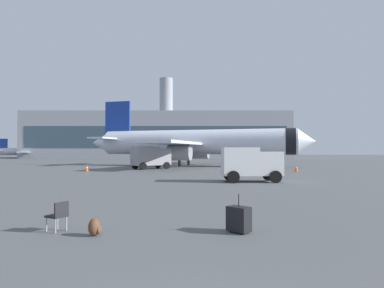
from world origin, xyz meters
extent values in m
cylinder|color=silver|center=(0.98, 50.09, 3.70)|extent=(29.91, 11.78, 3.80)
cone|color=silver|center=(16.57, 45.70, 3.70)|extent=(3.29, 4.13, 3.61)
cone|color=silver|center=(-15.00, 54.59, 3.70)|extent=(4.01, 4.16, 3.42)
cylinder|color=black|center=(14.45, 46.30, 3.70)|extent=(2.40, 4.11, 3.88)
cube|color=silver|center=(2.18, 58.06, 3.40)|extent=(8.95, 16.70, 0.36)
cube|color=silver|center=(-2.15, 42.66, 3.40)|extent=(8.95, 16.70, 0.36)
cylinder|color=gray|center=(1.50, 55.66, 2.10)|extent=(3.68, 2.98, 2.20)
cylinder|color=gray|center=(-1.48, 45.07, 2.10)|extent=(3.68, 2.98, 2.20)
cube|color=#193899|center=(-12.02, 53.75, 7.30)|extent=(4.33, 1.54, 6.40)
cube|color=silver|center=(-11.63, 56.96, 4.30)|extent=(4.13, 6.48, 0.24)
cube|color=silver|center=(-13.37, 50.80, 4.30)|extent=(4.13, 6.48, 0.24)
cylinder|color=black|center=(12.53, 46.84, 0.90)|extent=(0.36, 0.36, 1.80)
cylinder|color=black|center=(-0.30, 52.94, 0.90)|extent=(0.44, 0.44, 1.80)
cylinder|color=black|center=(-1.60, 48.32, 0.90)|extent=(0.44, 0.44, 1.80)
cylinder|color=silver|center=(-50.89, 105.92, 2.16)|extent=(17.49, 6.51, 2.22)
cone|color=silver|center=(-41.74, 108.27, 2.16)|extent=(1.88, 2.39, 2.10)
cylinder|color=black|center=(-42.98, 107.95, 2.16)|extent=(1.35, 2.39, 2.26)
cube|color=silver|center=(-52.62, 110.29, 1.98)|extent=(5.04, 9.73, 0.21)
cube|color=silver|center=(-50.29, 101.25, 1.98)|extent=(5.04, 9.73, 0.21)
cylinder|color=gray|center=(-52.25, 108.87, 1.22)|extent=(2.13, 1.71, 1.28)
cylinder|color=gray|center=(-50.65, 102.66, 1.22)|extent=(2.13, 1.71, 1.28)
cube|color=#193899|center=(-58.51, 103.95, 4.26)|extent=(2.54, 0.84, 3.73)
cube|color=silver|center=(-59.26, 105.68, 2.51)|extent=(2.34, 3.77, 0.14)
cylinder|color=black|center=(-44.11, 107.66, 0.52)|extent=(0.21, 0.21, 1.05)
cylinder|color=black|center=(-52.36, 106.98, 0.52)|extent=(0.26, 0.26, 1.05)
cylinder|color=black|center=(-51.67, 104.27, 0.52)|extent=(0.26, 0.26, 1.05)
cube|color=gray|center=(-3.74, 42.20, 1.52)|extent=(2.63, 2.76, 2.04)
cube|color=#1E232D|center=(-3.15, 42.60, 2.00)|extent=(1.18, 1.68, 0.84)
cube|color=gray|center=(-5.72, 40.84, 1.70)|extent=(3.82, 3.58, 2.40)
cylinder|color=black|center=(-4.29, 43.21, 0.45)|extent=(0.87, 0.69, 0.90)
cylinder|color=black|center=(-2.99, 41.32, 0.45)|extent=(0.87, 0.69, 0.90)
cylinder|color=black|center=(-7.06, 41.32, 0.45)|extent=(0.87, 0.69, 0.90)
cylinder|color=black|center=(-5.76, 39.42, 0.45)|extent=(0.87, 0.69, 0.90)
cube|color=white|center=(6.09, 23.01, 1.39)|extent=(1.83, 2.06, 1.78)
cube|color=#1E232D|center=(6.83, 23.03, 1.81)|extent=(0.14, 1.80, 0.74)
cube|color=white|center=(3.89, 22.93, 1.55)|extent=(2.71, 2.09, 2.10)
cylinder|color=black|center=(6.27, 24.06, 0.45)|extent=(0.91, 0.25, 0.90)
cylinder|color=black|center=(6.34, 21.96, 0.45)|extent=(0.91, 0.25, 0.90)
cylinder|color=black|center=(3.19, 23.96, 0.45)|extent=(0.91, 0.25, 0.90)
cylinder|color=black|center=(3.26, 21.86, 0.45)|extent=(0.91, 0.25, 0.90)
cube|color=#F2590C|center=(12.08, 35.92, 0.02)|extent=(0.44, 0.44, 0.04)
cone|color=#F2590C|center=(12.08, 35.92, 0.39)|extent=(0.36, 0.36, 0.70)
cylinder|color=white|center=(12.08, 35.92, 0.42)|extent=(0.23, 0.23, 0.10)
cube|color=#F2590C|center=(-7.01, 53.97, 0.02)|extent=(0.44, 0.44, 0.04)
cone|color=#F2590C|center=(-7.01, 53.97, 0.41)|extent=(0.36, 0.36, 0.73)
cylinder|color=white|center=(-7.01, 53.97, 0.44)|extent=(0.23, 0.23, 0.10)
cube|color=#F2590C|center=(-11.70, 36.05, 0.02)|extent=(0.44, 0.44, 0.04)
cone|color=#F2590C|center=(-11.70, 36.05, 0.43)|extent=(0.36, 0.36, 0.78)
cylinder|color=white|center=(-11.70, 36.05, 0.47)|extent=(0.23, 0.23, 0.10)
cube|color=black|center=(1.60, 6.80, 0.39)|extent=(0.74, 0.73, 0.70)
cylinder|color=black|center=(1.60, 6.80, 0.92)|extent=(0.02, 0.02, 0.36)
cylinder|color=black|center=(1.44, 6.95, 0.04)|extent=(0.08, 0.08, 0.08)
cylinder|color=black|center=(1.76, 6.64, 0.04)|extent=(0.08, 0.08, 0.08)
ellipsoid|color=brown|center=(-2.43, 6.41, 0.24)|extent=(0.32, 0.40, 0.48)
ellipsoid|color=brown|center=(-2.29, 6.41, 0.17)|extent=(0.12, 0.28, 0.24)
cube|color=black|center=(-3.69, 6.97, 0.44)|extent=(0.65, 0.65, 0.06)
cube|color=black|center=(-3.50, 6.86, 0.66)|extent=(0.28, 0.44, 0.40)
cylinder|color=#999EA5|center=(-3.95, 6.89, 0.22)|extent=(0.04, 0.04, 0.44)
cylinder|color=#999EA5|center=(-3.76, 7.23, 0.22)|extent=(0.04, 0.04, 0.44)
cylinder|color=#999EA5|center=(-3.61, 6.70, 0.22)|extent=(0.04, 0.04, 0.44)
cylinder|color=#999EA5|center=(-3.42, 7.04, 0.22)|extent=(0.04, 0.04, 0.44)
cube|color=gray|center=(-10.83, 111.90, 7.32)|extent=(83.87, 21.33, 14.63)
cube|color=#334756|center=(-10.83, 101.19, 6.58)|extent=(79.67, 0.10, 6.58)
cylinder|color=gray|center=(-8.40, 111.90, 20.63)|extent=(4.40, 4.40, 12.00)
camera|label=1|loc=(0.26, -3.12, 2.34)|focal=32.28mm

